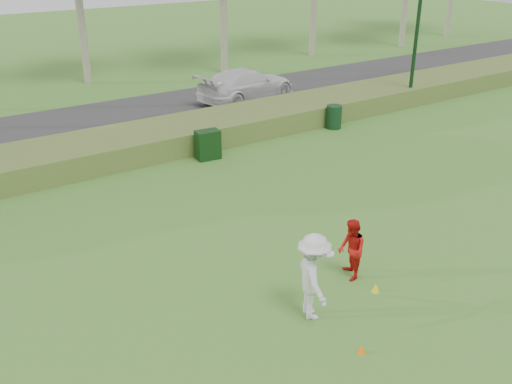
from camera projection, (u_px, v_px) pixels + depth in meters
ground at (349, 300)px, 13.51m from camera, size 120.00×120.00×0.00m
reed_strip at (143, 142)px, 22.42m from camera, size 80.00×3.00×0.90m
park_road at (100, 121)px, 26.38m from camera, size 80.00×6.00×0.06m
player_white at (313, 277)px, 12.54m from camera, size 1.18×1.51×2.06m
player_red at (351, 250)px, 14.09m from camera, size 0.86×0.95×1.59m
cone_orange at (362, 349)px, 11.76m from camera, size 0.19×0.19×0.21m
cone_yellow at (375, 288)px, 13.78m from camera, size 0.21×0.21×0.23m
utility_cabinet at (208, 145)px, 21.77m from camera, size 0.96×0.66×1.13m
trash_bin at (334, 117)px, 25.26m from camera, size 0.75×0.75×1.03m
car_right at (246, 85)px, 29.23m from camera, size 5.85×3.21×1.61m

